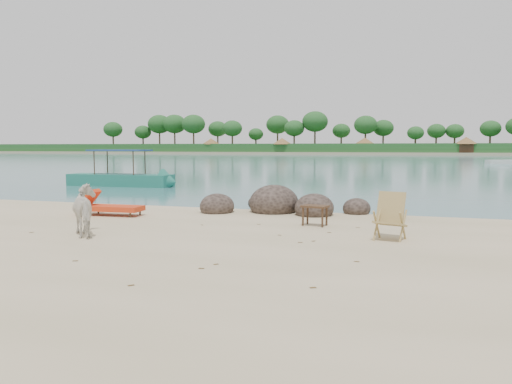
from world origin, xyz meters
TOP-DOWN VIEW (x-y plane):
  - water at (0.00, 90.00)m, footprint 400.00×400.00m
  - far_shore at (0.00, 170.00)m, footprint 420.00×90.00m
  - far_scenery at (0.03, 136.70)m, footprint 420.00×18.00m
  - boulders at (0.46, 5.61)m, footprint 6.30×2.83m
  - cow at (-2.95, 0.20)m, footprint 1.48×1.45m
  - side_table at (1.94, 3.19)m, footprint 0.74×0.54m
  - lounge_chair at (-4.31, 3.33)m, footprint 2.26×0.92m
  - deck_chair at (3.93, 1.71)m, footprint 0.85×0.90m
  - boat_near at (-11.20, 14.37)m, footprint 6.77×1.72m
  - boat_far at (15.44, 61.22)m, footprint 5.19×3.53m
  - dead_leaves at (0.43, -0.01)m, footprint 8.06×6.65m

SIDE VIEW (x-z plane):
  - water at x=0.00m, z-range 0.00..0.00m
  - far_shore at x=0.00m, z-range -0.70..0.70m
  - dead_leaves at x=0.43m, z-range 0.01..0.01m
  - boulders at x=0.46m, z-range -0.37..0.82m
  - side_table at x=1.94m, z-range 0.00..0.54m
  - boat_far at x=15.44m, z-range 0.00..0.61m
  - lounge_chair at x=-4.31m, z-range 0.00..0.66m
  - deck_chair at x=3.93m, z-range 0.00..1.07m
  - cow at x=-2.95m, z-range 0.00..1.20m
  - boat_near at x=-11.20m, z-range 0.00..3.27m
  - far_scenery at x=0.03m, z-range -1.61..7.89m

